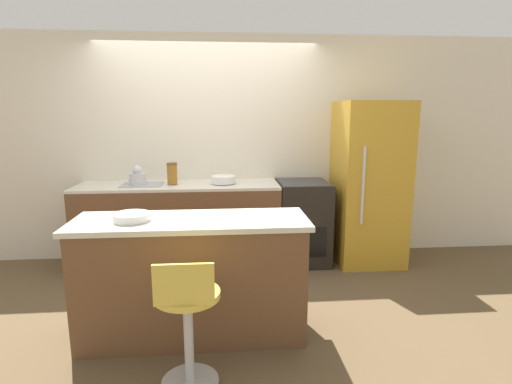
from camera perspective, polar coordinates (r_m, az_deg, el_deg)
The scene contains 11 objects.
ground_plane at distance 4.43m, azimuth -6.66°, elevation -11.66°, with size 14.00×14.00×0.00m, color brown.
wall_back at distance 4.78m, azimuth -6.78°, elevation 6.16°, with size 8.00×0.06×2.60m.
back_counter at distance 4.61m, azimuth -10.84°, elevation -4.66°, with size 2.22×0.63×0.95m.
kitchen_island at distance 3.18m, azimuth -9.03°, elevation -11.98°, with size 1.76×0.59×0.94m.
oven_range at distance 4.67m, azimuth 6.66°, elevation -4.28°, with size 0.57×0.64×0.95m.
refrigerator at distance 4.74m, azimuth 15.80°, elevation 1.16°, with size 0.74×0.74×1.84m.
stool_chair at distance 2.62m, azimuth -9.73°, elevation -17.77°, with size 0.41×0.41×0.89m.
kettle at distance 4.55m, azimuth -16.58°, elevation 2.07°, with size 0.18×0.18×0.21m.
mixing_bowl at distance 4.46m, azimuth -4.70°, elevation 1.80°, with size 0.27×0.27×0.08m.
canister_jar at distance 4.48m, azimuth -11.89°, elevation 2.62°, with size 0.12×0.12×0.23m.
fruit_bowl at distance 3.05m, azimuth -17.36°, elevation -3.45°, with size 0.27×0.27×0.06m.
Camera 1 is at (0.16, -4.08, 1.72)m, focal length 28.00 mm.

